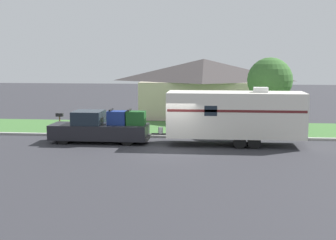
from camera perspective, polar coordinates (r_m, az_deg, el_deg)
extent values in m
plane|color=#2D2D33|center=(25.74, 0.51, -3.61)|extent=(120.00, 120.00, 0.00)
cube|color=#999993|center=(29.40, 1.18, -2.03)|extent=(80.00, 0.30, 0.14)
cube|color=#3D6B33|center=(33.00, 1.69, -1.04)|extent=(80.00, 7.00, 0.03)
cube|color=beige|center=(39.64, 4.33, 2.61)|extent=(10.16, 6.09, 3.02)
pyramid|color=#3D3838|center=(39.50, 4.37, 6.12)|extent=(10.97, 6.57, 1.84)
cube|color=#4C3828|center=(36.69, 4.20, 1.47)|extent=(1.00, 0.06, 2.10)
cylinder|color=black|center=(27.84, -12.65, -2.09)|extent=(0.80, 0.28, 0.80)
cylinder|color=black|center=(29.32, -11.68, -1.56)|extent=(0.80, 0.28, 0.80)
cylinder|color=black|center=(26.89, -4.96, -2.27)|extent=(0.80, 0.28, 0.80)
cylinder|color=black|center=(28.42, -4.37, -1.72)|extent=(0.80, 0.28, 0.80)
cube|color=black|center=(28.33, -10.78, -1.34)|extent=(3.27, 1.94, 0.87)
cube|color=#19232D|center=(28.05, -9.67, 0.30)|extent=(1.70, 1.79, 0.79)
cube|color=black|center=(27.65, -5.07, -1.46)|extent=(2.47, 1.94, 0.87)
cube|color=#333333|center=(27.49, -2.41, -2.15)|extent=(0.12, 1.75, 0.20)
cube|color=navy|center=(27.63, -6.20, 0.27)|extent=(1.14, 0.82, 0.80)
cube|color=black|center=(27.65, -6.95, 1.26)|extent=(0.10, 0.90, 0.08)
cube|color=#194C1E|center=(27.43, -3.98, 0.24)|extent=(1.14, 0.82, 0.80)
cube|color=black|center=(27.43, -4.73, 1.24)|extent=(0.10, 0.90, 0.08)
cylinder|color=black|center=(26.21, 8.73, -2.69)|extent=(0.72, 0.22, 0.72)
cylinder|color=black|center=(28.28, 8.52, -1.91)|extent=(0.72, 0.22, 0.72)
cylinder|color=black|center=(26.26, 10.47, -2.70)|extent=(0.72, 0.22, 0.72)
cylinder|color=black|center=(28.34, 10.13, -1.93)|extent=(0.72, 0.22, 0.72)
cube|color=silver|center=(27.02, 8.21, 0.70)|extent=(7.76, 2.39, 2.55)
cube|color=#5B1E1E|center=(25.80, 8.33, 1.07)|extent=(7.60, 0.01, 0.14)
cube|color=#383838|center=(27.36, -1.01, -1.73)|extent=(0.97, 0.12, 0.10)
cylinder|color=silver|center=(27.32, -0.91, -1.25)|extent=(0.28, 0.28, 0.36)
cube|color=silver|center=(26.98, 11.24, 3.63)|extent=(0.80, 0.68, 0.28)
cube|color=#19232D|center=(25.77, 5.23, 1.11)|extent=(0.70, 0.01, 0.56)
cylinder|color=brown|center=(31.79, -13.05, -0.58)|extent=(0.09, 0.09, 1.13)
cube|color=black|center=(31.70, -13.09, 0.62)|extent=(0.48, 0.20, 0.22)
cylinder|color=brown|center=(31.52, 12.20, 0.57)|extent=(0.24, 0.24, 2.43)
sphere|color=#38662D|center=(31.31, 12.32, 4.78)|extent=(2.95, 2.95, 2.95)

